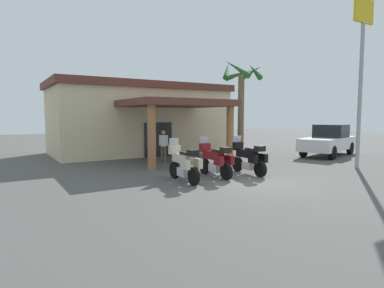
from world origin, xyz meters
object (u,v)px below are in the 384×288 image
motorcycle_cream (184,163)px  pickup_truck_white (329,141)px  roadside_sign (362,58)px  motorcycle_black (249,158)px  motel_building (141,118)px  motorcycle_maroon (215,160)px  palm_tree_near_portico (241,89)px  pedestrian (163,144)px

motorcycle_cream → pickup_truck_white: pickup_truck_white is taller
pickup_truck_white → roadside_sign: 6.53m
motorcycle_black → motorcycle_cream: bearing=91.2°
motel_building → motorcycle_black: 10.34m
motorcycle_cream → motorcycle_maroon: (1.58, 0.17, 0.00)m
motel_building → palm_tree_near_portico: size_ratio=1.96×
pedestrian → roadside_sign: bearing=-79.7°
pedestrian → pickup_truck_white: size_ratio=0.31×
palm_tree_near_portico → roadside_sign: size_ratio=0.76×
motorcycle_maroon → pickup_truck_white: size_ratio=0.40×
motorcycle_cream → motorcycle_black: (3.15, -0.08, 0.00)m
motorcycle_maroon → pedestrian: bearing=-0.9°
motorcycle_black → motorcycle_maroon: bearing=83.6°
motel_building → roadside_sign: 13.54m
pedestrian → roadside_sign: roadside_sign is taller
motel_building → motorcycle_cream: bearing=-103.6°
roadside_sign → pickup_truck_white: bearing=50.7°
motel_building → palm_tree_near_portico: palm_tree_near_portico is taller
pedestrian → pickup_truck_white: (10.18, -2.85, -0.06)m
motorcycle_black → pedestrian: size_ratio=1.29×
motorcycle_maroon → pickup_truck_white: pickup_truck_white is taller
motorcycle_maroon → palm_tree_near_portico: (5.37, 4.85, 3.46)m
pickup_truck_white → motorcycle_cream: bearing=174.0°
motorcycle_maroon → palm_tree_near_portico: bearing=-47.8°
motorcycle_maroon → pedestrian: (0.09, 5.00, 0.30)m
palm_tree_near_portico → roadside_sign: (1.77, -6.53, 1.04)m
motel_building → motorcycle_cream: 10.50m
motorcycle_cream → palm_tree_near_portico: (6.94, 5.02, 3.46)m
roadside_sign → motorcycle_maroon: bearing=166.8°
motel_building → motorcycle_cream: motel_building is taller
palm_tree_near_portico → roadside_sign: roadside_sign is taller
palm_tree_near_portico → roadside_sign: bearing=-74.8°
motel_building → motorcycle_maroon: bearing=-95.0°
motel_building → motorcycle_black: (0.80, -10.18, -1.66)m
motorcycle_maroon → pedestrian: size_ratio=1.28×
motel_building → pedestrian: 5.15m
motel_building → motorcycle_black: bearing=-86.0°
motorcycle_cream → motorcycle_black: size_ratio=1.00×
motel_building → motorcycle_black: motel_building is taller
motel_building → pickup_truck_white: bearing=-39.8°
motorcycle_maroon → palm_tree_near_portico: 8.02m
motorcycle_black → palm_tree_near_portico: bearing=-33.9°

